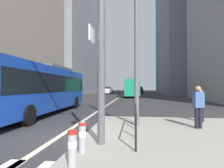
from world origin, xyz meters
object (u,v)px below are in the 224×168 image
object	(u,v)px
traffic_signal_gantry	(28,13)
pedestrian_walking	(200,104)
pedestrian_waiting	(198,105)
street_lamp_post	(137,9)
bollard_left	(72,147)
car_receding_near	(135,90)
car_receding_far	(140,90)
car_oncoming_far	(107,90)
city_bus_blue_oncoming	(42,87)
city_bus_red_receding	(132,87)
bollard_right	(82,136)
car_oncoming_mid	(108,90)

from	to	relation	value
traffic_signal_gantry	pedestrian_walking	distance (m)	8.33
pedestrian_waiting	street_lamp_post	bearing A→B (deg)	173.49
bollard_left	car_receding_near	bearing A→B (deg)	88.64
car_receding_near	car_receding_far	bearing A→B (deg)	-60.33
pedestrian_waiting	car_oncoming_far	bearing A→B (deg)	103.38
traffic_signal_gantry	pedestrian_waiting	world-z (taller)	traffic_signal_gantry
city_bus_blue_oncoming	pedestrian_walking	world-z (taller)	city_bus_blue_oncoming
car_receding_near	car_receding_far	xyz separation A→B (m)	(1.41, -2.48, -0.00)
city_bus_red_receding	bollard_left	bearing A→B (deg)	-91.34
car_receding_near	bollard_left	size ratio (longest dim) A/B	5.68
street_lamp_post	bollard_right	xyz separation A→B (m)	(-1.41, -3.67, -4.70)
traffic_signal_gantry	pedestrian_waiting	xyz separation A→B (m)	(5.86, 2.57, -3.04)
car_receding_far	pedestrian_walking	distance (m)	45.58
car_oncoming_mid	traffic_signal_gantry	size ratio (longest dim) A/B	0.66
car_receding_near	pedestrian_waiting	xyz separation A→B (m)	(2.58, -49.65, 0.12)
car_oncoming_mid	bollard_left	xyz separation A→B (m)	(5.91, -46.98, -0.41)
car_receding_near	car_oncoming_far	distance (m)	11.74
city_bus_red_receding	car_oncoming_mid	xyz separation A→B (m)	(-6.65, 15.09, -0.85)
car_receding_far	bollard_right	xyz separation A→B (m)	(-2.72, -50.56, -0.40)
pedestrian_waiting	pedestrian_walking	bearing A→B (deg)	69.27
city_bus_blue_oncoming	street_lamp_post	size ratio (longest dim) A/B	1.47
car_oncoming_mid	pedestrian_walking	size ratio (longest dim) A/B	2.90
pedestrian_walking	pedestrian_waiting	bearing A→B (deg)	-110.73
bollard_left	pedestrian_waiting	world-z (taller)	pedestrian_waiting
car_receding_far	bollard_right	size ratio (longest dim) A/B	5.37
car_receding_far	bollard_left	xyz separation A→B (m)	(-2.69, -51.42, -0.40)
car_oncoming_mid	street_lamp_post	bearing A→B (deg)	-80.26
street_lamp_post	pedestrian_waiting	bearing A→B (deg)	-6.51
car_oncoming_far	pedestrian_walking	distance (m)	39.91
car_oncoming_far	street_lamp_post	world-z (taller)	street_lamp_post
street_lamp_post	bollard_right	size ratio (longest dim) A/B	10.23
car_oncoming_far	street_lamp_post	distance (m)	40.78
city_bus_blue_oncoming	car_oncoming_far	bearing A→B (deg)	91.23
street_lamp_post	bollard_right	bearing A→B (deg)	-110.95
car_oncoming_far	traffic_signal_gantry	bearing A→B (deg)	-85.05
street_lamp_post	traffic_signal_gantry	bearing A→B (deg)	-139.82
traffic_signal_gantry	street_lamp_post	bearing A→B (deg)	40.18
car_oncoming_far	bollard_left	size ratio (longest dim) A/B	5.61
city_bus_blue_oncoming	car_receding_far	xyz separation A→B (m)	(7.63, 43.08, -0.85)
pedestrian_waiting	pedestrian_walking	size ratio (longest dim) A/B	1.10
street_lamp_post	pedestrian_walking	xyz separation A→B (m)	(3.09, 1.34, -4.27)
bollard_right	car_receding_near	bearing A→B (deg)	88.59
traffic_signal_gantry	pedestrian_waiting	distance (m)	7.09
traffic_signal_gantry	bollard_right	distance (m)	4.15
bollard_right	pedestrian_waiting	size ratio (longest dim) A/B	0.45
city_bus_red_receding	bollard_left	size ratio (longest dim) A/B	14.21
traffic_signal_gantry	bollard_right	xyz separation A→B (m)	(1.98, -0.82, -3.56)
car_oncoming_far	pedestrian_waiting	size ratio (longest dim) A/B	2.52
city_bus_blue_oncoming	street_lamp_post	distance (m)	8.14
city_bus_red_receding	car_oncoming_far	xyz separation A→B (m)	(-6.45, 12.57, -0.85)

